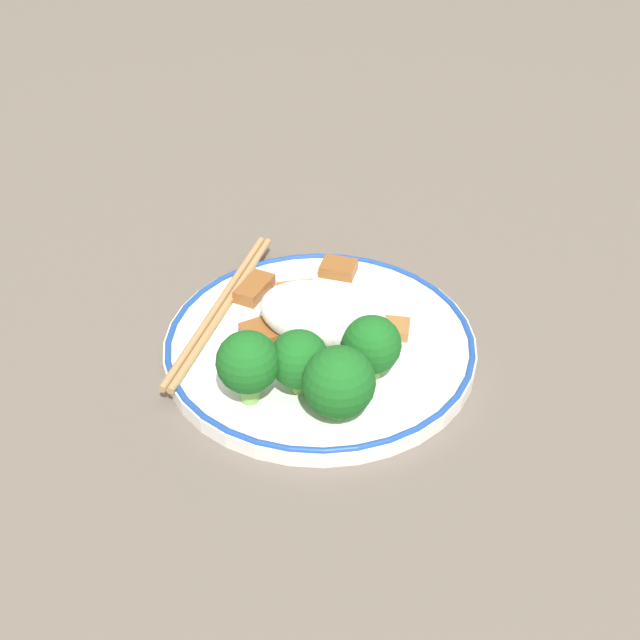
% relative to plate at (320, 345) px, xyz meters
% --- Properties ---
extents(ground_plane, '(3.00, 3.00, 0.00)m').
position_rel_plate_xyz_m(ground_plane, '(0.00, 0.00, -0.01)').
color(ground_plane, '#665B51').
extents(plate, '(0.24, 0.24, 0.01)m').
position_rel_plate_xyz_m(plate, '(0.00, 0.00, 0.00)').
color(plate, white).
rests_on(plate, ground_plane).
extents(rice_mound, '(0.10, 0.06, 0.04)m').
position_rel_plate_xyz_m(rice_mound, '(0.00, -0.01, 0.03)').
color(rice_mound, white).
rests_on(rice_mound, plate).
extents(broccoli_back_left, '(0.04, 0.04, 0.06)m').
position_rel_plate_xyz_m(broccoli_back_left, '(0.02, 0.08, 0.04)').
color(broccoli_back_left, '#7FB756').
rests_on(broccoli_back_left, plate).
extents(broccoli_back_center, '(0.04, 0.04, 0.05)m').
position_rel_plate_xyz_m(broccoli_back_center, '(-0.01, 0.06, 0.03)').
color(broccoli_back_center, '#7FB756').
rests_on(broccoli_back_center, plate).
extents(broccoli_back_right, '(0.05, 0.05, 0.05)m').
position_rel_plate_xyz_m(broccoli_back_right, '(-0.04, 0.07, 0.03)').
color(broccoli_back_right, '#7FB756').
rests_on(broccoli_back_right, plate).
extents(broccoli_mid_left, '(0.04, 0.04, 0.05)m').
position_rel_plate_xyz_m(broccoli_mid_left, '(-0.05, 0.02, 0.03)').
color(broccoli_mid_left, '#7FB756').
rests_on(broccoli_mid_left, plate).
extents(meat_near_front, '(0.02, 0.04, 0.01)m').
position_rel_plate_xyz_m(meat_near_front, '(0.07, -0.04, 0.01)').
color(meat_near_front, brown).
rests_on(meat_near_front, plate).
extents(meat_near_left, '(0.04, 0.03, 0.01)m').
position_rel_plate_xyz_m(meat_near_left, '(0.04, -0.05, 0.01)').
color(meat_near_left, '#9E6633').
rests_on(meat_near_left, plate).
extents(meat_near_right, '(0.04, 0.04, 0.01)m').
position_rel_plate_xyz_m(meat_near_right, '(0.04, 0.01, 0.01)').
color(meat_near_right, brown).
rests_on(meat_near_right, plate).
extents(meat_near_back, '(0.03, 0.03, 0.01)m').
position_rel_plate_xyz_m(meat_near_back, '(-0.05, -0.03, 0.01)').
color(meat_near_back, '#9E6633').
rests_on(meat_near_back, plate).
extents(meat_on_rice_edge, '(0.03, 0.03, 0.01)m').
position_rel_plate_xyz_m(meat_on_rice_edge, '(0.02, -0.09, 0.01)').
color(meat_on_rice_edge, brown).
rests_on(meat_on_rice_edge, plate).
extents(chopsticks, '(0.03, 0.20, 0.01)m').
position_rel_plate_xyz_m(chopsticks, '(0.09, -0.01, 0.01)').
color(chopsticks, '#AD8451').
rests_on(chopsticks, plate).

